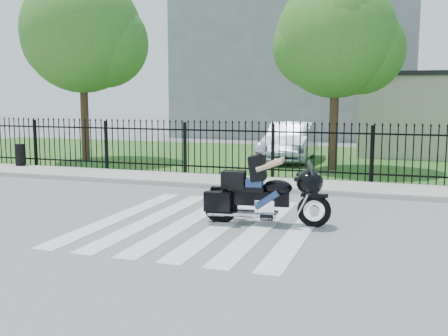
% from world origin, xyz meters
% --- Properties ---
extents(ground, '(120.00, 120.00, 0.00)m').
position_xyz_m(ground, '(0.00, 0.00, 0.00)').
color(ground, slate).
rests_on(ground, ground).
extents(crosswalk, '(5.00, 5.50, 0.01)m').
position_xyz_m(crosswalk, '(0.00, 0.00, 0.01)').
color(crosswalk, silver).
rests_on(crosswalk, ground).
extents(sidewalk, '(40.00, 2.00, 0.12)m').
position_xyz_m(sidewalk, '(0.00, 5.00, 0.06)').
color(sidewalk, '#ADAAA3').
rests_on(sidewalk, ground).
extents(curb, '(40.00, 0.12, 0.12)m').
position_xyz_m(curb, '(0.00, 4.00, 0.06)').
color(curb, '#ADAAA3').
rests_on(curb, ground).
extents(grass_strip, '(40.00, 12.00, 0.02)m').
position_xyz_m(grass_strip, '(0.00, 12.00, 0.01)').
color(grass_strip, '#27591E').
rests_on(grass_strip, ground).
extents(iron_fence, '(26.00, 0.04, 1.80)m').
position_xyz_m(iron_fence, '(0.00, 6.00, 0.90)').
color(iron_fence, black).
rests_on(iron_fence, ground).
extents(tree_left, '(4.80, 4.80, 7.58)m').
position_xyz_m(tree_left, '(-8.50, 8.50, 5.17)').
color(tree_left, '#382316').
rests_on(tree_left, ground).
extents(tree_mid, '(4.20, 4.20, 6.78)m').
position_xyz_m(tree_mid, '(1.50, 9.00, 4.67)').
color(tree_mid, '#382316').
rests_on(tree_mid, ground).
extents(building_tall, '(15.00, 10.00, 12.00)m').
position_xyz_m(building_tall, '(-3.00, 26.00, 6.00)').
color(building_tall, gray).
rests_on(building_tall, ground).
extents(motorcycle_rider, '(2.66, 1.02, 1.76)m').
position_xyz_m(motorcycle_rider, '(1.15, 0.33, 0.72)').
color(motorcycle_rider, black).
rests_on(motorcycle_rider, ground).
extents(parked_car, '(1.90, 4.90, 1.59)m').
position_xyz_m(parked_car, '(-0.46, 11.11, 0.82)').
color(parked_car, '#93A1B9').
rests_on(parked_car, grass_strip).
extents(litter_bin, '(0.46, 0.46, 0.80)m').
position_xyz_m(litter_bin, '(-9.46, 5.70, 0.52)').
color(litter_bin, black).
rests_on(litter_bin, sidewalk).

